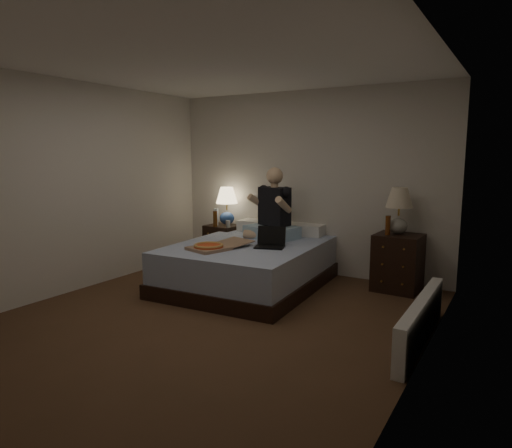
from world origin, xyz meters
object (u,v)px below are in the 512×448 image
Objects in this scene: water_bottle at (216,217)px; beer_bottle_left at (215,219)px; nightstand_right at (398,263)px; person at (272,203)px; beer_bottle_right at (388,225)px; bed at (251,264)px; nightstand_left at (223,245)px; lamp_left at (227,206)px; laptop at (270,238)px; soda_can at (228,224)px; radiator at (421,321)px; lamp_right at (399,211)px; pizza_box at (209,247)px.

water_bottle is 1.09× the size of beer_bottle_left.
person reaches higher than nightstand_right.
bed is at bearing -158.08° from beer_bottle_right.
lamp_left is at bearing 80.91° from nightstand_left.
beer_bottle_right is (-0.12, -0.09, 0.46)m from nightstand_right.
nightstand_right is at bearing 37.56° from beer_bottle_right.
water_bottle reaches higher than laptop.
radiator is (2.95, -1.36, -0.45)m from soda_can.
nightstand_right is at bearing -58.50° from lamp_right.
person is at bearing -13.66° from nightstand_left.
nightstand_left is 0.44m from water_bottle.
lamp_left is 2.43× the size of beer_bottle_right.
laptop is 2.03m from radiator.
laptop is at bearing -49.39° from person.
lamp_right is at bearing 4.74° from beer_bottle_left.
nightstand_left is 0.78× the size of pizza_box.
lamp_right reaches higher than nightstand_right.
radiator is at bearing -24.12° from water_bottle.
laptop is (1.28, -0.67, -0.05)m from beer_bottle_left.
lamp_right is at bearing 2.12° from water_bottle.
radiator is (2.22, -0.78, -0.07)m from bed.
person is (-1.47, -0.18, 0.20)m from beer_bottle_right.
lamp_left is 0.60× the size of person.
radiator is at bearing -23.09° from nightstand_left.
water_bottle is at bearing 138.20° from pizza_box.
lamp_right is 1.82m from radiator.
bed is 3.63× the size of nightstand_left.
nightstand_left is 2.63m from lamp_right.
lamp_right is (1.63, 0.75, 0.70)m from bed.
nightstand_left is 2.51m from beer_bottle_right.
lamp_left is (0.02, 0.08, 0.58)m from nightstand_left.
soda_can is 1.29m from laptop.
nightstand_left is at bearing 143.17° from soda_can.
lamp_left is at bearing 135.23° from bed.
nightstand_left is at bearing 154.40° from radiator.
laptop is at bearing -147.76° from beer_bottle_right.
soda_can is 0.43× the size of beer_bottle_right.
nightstand_right is 1.74m from person.
person is (1.06, -0.22, 0.28)m from water_bottle.
laptop is at bearing -31.44° from nightstand_left.
lamp_left is 1.00× the size of lamp_right.
laptop is (1.35, -0.79, -0.06)m from water_bottle.
bed reaches higher than radiator.
bed is 0.71m from pizza_box.
beer_bottle_left is 1.44m from laptop.
lamp_left reaches higher than bed.
lamp_right reaches higher than nightstand_left.
lamp_left is at bearing 178.93° from lamp_right.
beer_bottle_right is 1.42m from laptop.
bed is 1.16m from beer_bottle_left.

